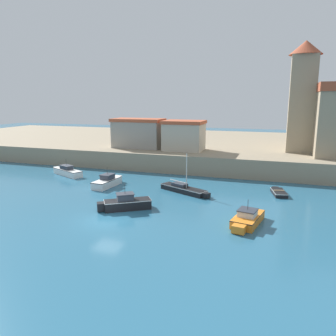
{
  "coord_description": "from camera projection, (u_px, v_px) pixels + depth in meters",
  "views": [
    {
      "loc": [
        13.92,
        -24.4,
        10.54
      ],
      "look_at": [
        0.91,
        14.31,
        2.0
      ],
      "focal_mm": 35.0,
      "sensor_mm": 36.0,
      "label": 1
    }
  ],
  "objects": [
    {
      "name": "ground_plane",
      "position": [
        107.0,
        220.0,
        29.14
      ],
      "size": [
        200.0,
        200.0,
        0.0
      ],
      "primitive_type": "plane",
      "color": "#28607F"
    },
    {
      "name": "quay_seawall",
      "position": [
        204.0,
        147.0,
        65.42
      ],
      "size": [
        120.0,
        40.0,
        2.73
      ],
      "primitive_type": "cube",
      "color": "gray",
      "rests_on": "ground"
    },
    {
      "name": "dinghy_black_0",
      "position": [
        279.0,
        192.0,
        37.11
      ],
      "size": [
        1.96,
        3.77,
        0.54
      ],
      "color": "black",
      "rests_on": "ground"
    },
    {
      "name": "motorboat_white_1",
      "position": [
        107.0,
        182.0,
        40.54
      ],
      "size": [
        2.04,
        5.19,
        2.43
      ],
      "color": "white",
      "rests_on": "ground"
    },
    {
      "name": "motorboat_orange_2",
      "position": [
        247.0,
        219.0,
        28.2
      ],
      "size": [
        2.69,
        5.23,
        2.22
      ],
      "color": "orange",
      "rests_on": "ground"
    },
    {
      "name": "motorboat_black_3",
      "position": [
        126.0,
        203.0,
        32.0
      ],
      "size": [
        5.0,
        3.87,
        2.52
      ],
      "color": "black",
      "rests_on": "ground"
    },
    {
      "name": "motorboat_white_4",
      "position": [
        67.0,
        171.0,
        46.52
      ],
      "size": [
        6.04,
        3.56,
        2.31
      ],
      "color": "white",
      "rests_on": "ground"
    },
    {
      "name": "sailboat_black_5",
      "position": [
        184.0,
        189.0,
        37.89
      ],
      "size": [
        6.52,
        3.91,
        4.6
      ],
      "color": "black",
      "rests_on": "ground"
    },
    {
      "name": "harbor_shed_near_wharf",
      "position": [
        184.0,
        135.0,
        51.19
      ],
      "size": [
        6.24,
        4.9,
        4.65
      ],
      "color": "#BCB29E",
      "rests_on": "quay_seawall"
    },
    {
      "name": "harbor_shed_mid_row",
      "position": [
        138.0,
        133.0,
        54.1
      ],
      "size": [
        8.41,
        4.38,
        4.78
      ],
      "color": "gray",
      "rests_on": "quay_seawall"
    }
  ]
}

